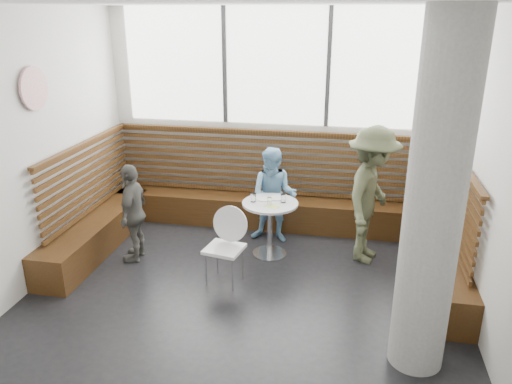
% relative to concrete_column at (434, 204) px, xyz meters
% --- Properties ---
extents(room, '(5.00, 5.00, 3.20)m').
position_rel_concrete_column_xyz_m(room, '(-1.85, 0.60, 0.00)').
color(room, silver).
rests_on(room, ground).
extents(booth, '(5.00, 2.50, 1.44)m').
position_rel_concrete_column_xyz_m(booth, '(-1.85, 2.37, -1.19)').
color(booth, '#39220E').
rests_on(booth, ground).
extents(concrete_column, '(0.50, 0.50, 3.20)m').
position_rel_concrete_column_xyz_m(concrete_column, '(0.00, 0.00, 0.00)').
color(concrete_column, gray).
rests_on(concrete_column, ground).
extents(wall_art, '(0.03, 0.50, 0.50)m').
position_rel_concrete_column_xyz_m(wall_art, '(-4.31, 1.00, 0.70)').
color(wall_art, white).
rests_on(wall_art, room).
extents(cafe_table, '(0.74, 0.74, 0.76)m').
position_rel_concrete_column_xyz_m(cafe_table, '(-1.72, 1.89, -1.06)').
color(cafe_table, silver).
rests_on(cafe_table, ground).
extents(cafe_chair, '(0.45, 0.44, 0.93)m').
position_rel_concrete_column_xyz_m(cafe_chair, '(-2.13, 1.12, -1.05)').
color(cafe_chair, white).
rests_on(cafe_chair, ground).
extents(adult_man, '(0.96, 1.30, 1.81)m').
position_rel_concrete_column_xyz_m(adult_man, '(-0.42, 2.02, -0.70)').
color(adult_man, '#4B5136').
rests_on(adult_man, ground).
extents(child_back, '(0.69, 0.56, 1.37)m').
position_rel_concrete_column_xyz_m(child_back, '(-1.74, 2.34, -0.92)').
color(child_back, '#7EB6DC').
rests_on(child_back, ground).
extents(child_left, '(0.38, 0.79, 1.31)m').
position_rel_concrete_column_xyz_m(child_left, '(-3.45, 1.45, -0.94)').
color(child_left, '#5B5A53').
rests_on(child_left, ground).
extents(plate_near, '(0.19, 0.19, 0.01)m').
position_rel_concrete_column_xyz_m(plate_near, '(-1.81, 1.97, -0.83)').
color(plate_near, white).
rests_on(plate_near, cafe_table).
extents(plate_far, '(0.21, 0.21, 0.01)m').
position_rel_concrete_column_xyz_m(plate_far, '(-1.67, 2.04, -0.83)').
color(plate_far, white).
rests_on(plate_far, cafe_table).
extents(glass_left, '(0.08, 0.08, 0.12)m').
position_rel_concrete_column_xyz_m(glass_left, '(-1.94, 1.88, -0.78)').
color(glass_left, white).
rests_on(glass_left, cafe_table).
extents(glass_mid, '(0.06, 0.06, 0.10)m').
position_rel_concrete_column_xyz_m(glass_mid, '(-1.71, 1.80, -0.79)').
color(glass_mid, white).
rests_on(glass_mid, cafe_table).
extents(glass_right, '(0.07, 0.07, 0.11)m').
position_rel_concrete_column_xyz_m(glass_right, '(-1.55, 1.92, -0.78)').
color(glass_right, white).
rests_on(glass_right, cafe_table).
extents(menu_card, '(0.22, 0.19, 0.00)m').
position_rel_concrete_column_xyz_m(menu_card, '(-1.67, 1.75, -0.84)').
color(menu_card, '#A5C64C').
rests_on(menu_card, cafe_table).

